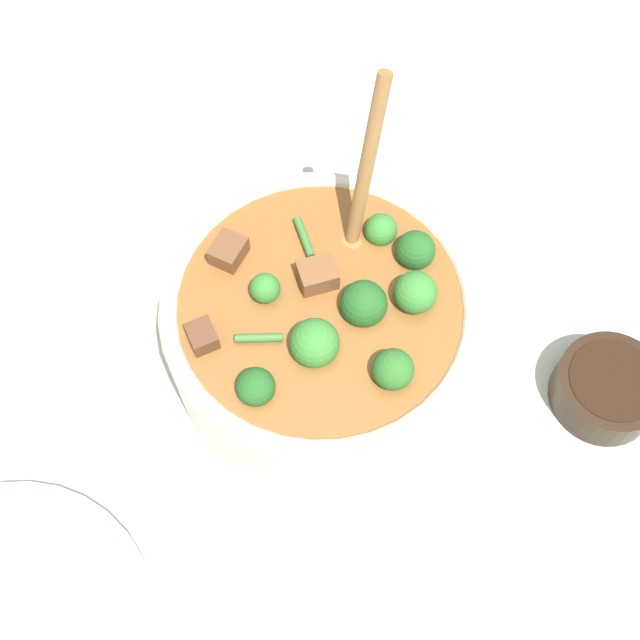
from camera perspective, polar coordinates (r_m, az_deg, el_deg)
The scene contains 3 objects.
ground_plane at distance 0.74m, azimuth -0.00°, elevation -2.43°, with size 4.00×4.00×0.00m, color #ADBCAD.
stew_bowl at distance 0.69m, azimuth 0.06°, elevation -0.25°, with size 0.27×0.27×0.25m.
condiment_bowl at distance 0.75m, azimuth 19.78°, elevation -4.55°, with size 0.09×0.09×0.04m.
Camera 1 is at (-0.24, 0.21, 0.68)m, focal length 45.00 mm.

